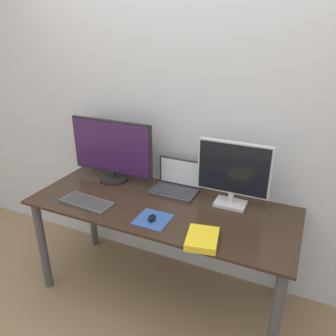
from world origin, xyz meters
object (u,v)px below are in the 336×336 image
object	(u,v)px
laptop	(176,183)
mouse	(152,218)
monitor_left	(112,151)
monitor_right	(233,173)
book	(202,239)
keyboard	(87,202)

from	to	relation	value
laptop	mouse	world-z (taller)	laptop
monitor_left	laptop	size ratio (longest dim) A/B	2.07
laptop	mouse	distance (m)	0.43
monitor_right	book	size ratio (longest dim) A/B	1.93
monitor_right	mouse	bearing A→B (deg)	-134.37
keyboard	book	xyz separation A→B (m)	(0.82, -0.08, 0.01)
book	keyboard	bearing A→B (deg)	174.52
monitor_left	mouse	bearing A→B (deg)	-36.33
laptop	mouse	size ratio (longest dim) A/B	4.77
laptop	keyboard	distance (m)	0.62
laptop	monitor_left	bearing A→B (deg)	-175.30
monitor_left	laptop	distance (m)	0.53
monitor_left	book	bearing A→B (deg)	-27.78
monitor_right	keyboard	distance (m)	0.96
mouse	book	bearing A→B (deg)	-11.72
monitor_right	monitor_left	bearing A→B (deg)	-180.00
monitor_left	book	size ratio (longest dim) A/B	2.72
monitor_right	book	distance (m)	0.50
monitor_right	keyboard	bearing A→B (deg)	-156.43
monitor_left	monitor_right	size ratio (longest dim) A/B	1.41
monitor_left	monitor_right	world-z (taller)	monitor_left
monitor_left	laptop	xyz separation A→B (m)	(0.49, 0.04, -0.18)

